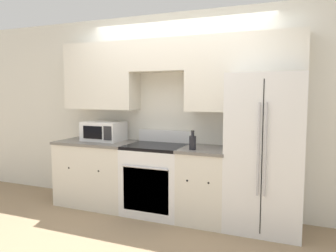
# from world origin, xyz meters

# --- Properties ---
(ground_plane) EXTENTS (12.00, 12.00, 0.00)m
(ground_plane) POSITION_xyz_m (0.00, 0.00, 0.00)
(ground_plane) COLOR #937A5B
(wall_back) EXTENTS (8.00, 0.39, 2.60)m
(wall_back) POSITION_xyz_m (0.01, 0.58, 1.50)
(wall_back) COLOR silver
(wall_back) RESTS_ON ground_plane
(lower_cabinets_left) EXTENTS (1.07, 0.64, 0.89)m
(lower_cabinets_left) POSITION_xyz_m (-1.07, 0.31, 0.45)
(lower_cabinets_left) COLOR silver
(lower_cabinets_left) RESTS_ON ground_plane
(lower_cabinets_right) EXTENTS (0.58, 0.64, 0.89)m
(lower_cabinets_right) POSITION_xyz_m (0.49, 0.31, 0.45)
(lower_cabinets_right) COLOR silver
(lower_cabinets_right) RESTS_ON ground_plane
(oven_range) EXTENTS (0.76, 0.65, 1.05)m
(oven_range) POSITION_xyz_m (-0.17, 0.31, 0.45)
(oven_range) COLOR white
(oven_range) RESTS_ON ground_plane
(refrigerator) EXTENTS (0.83, 0.76, 1.76)m
(refrigerator) POSITION_xyz_m (1.18, 0.36, 0.88)
(refrigerator) COLOR white
(refrigerator) RESTS_ON ground_plane
(microwave) EXTENTS (0.54, 0.40, 0.26)m
(microwave) POSITION_xyz_m (-1.01, 0.40, 1.02)
(microwave) COLOR white
(microwave) RESTS_ON lower_cabinets_left
(bottle) EXTENTS (0.08, 0.08, 0.23)m
(bottle) POSITION_xyz_m (0.38, 0.16, 0.98)
(bottle) COLOR black
(bottle) RESTS_ON lower_cabinets_right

